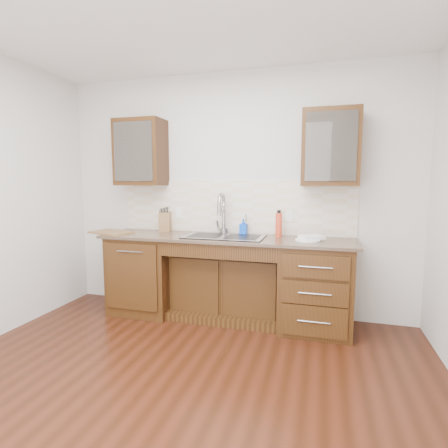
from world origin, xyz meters
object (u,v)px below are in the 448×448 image
(water_bottle, at_px, (279,225))
(knife_block, at_px, (165,221))
(plate, at_px, (308,240))
(soap_bottle, at_px, (243,227))
(cutting_board, at_px, (111,232))

(water_bottle, xyz_separation_m, knife_block, (-1.35, 0.08, -0.01))
(water_bottle, distance_m, plate, 0.37)
(knife_block, bearing_deg, water_bottle, -18.16)
(water_bottle, bearing_deg, soap_bottle, 168.14)
(soap_bottle, xyz_separation_m, water_bottle, (0.40, -0.08, 0.04))
(cutting_board, bearing_deg, water_bottle, 7.73)
(soap_bottle, bearing_deg, knife_block, -175.93)
(plate, distance_m, knife_block, 1.68)
(soap_bottle, bearing_deg, cutting_board, -163.47)
(water_bottle, relative_size, plate, 1.03)
(soap_bottle, xyz_separation_m, plate, (0.71, -0.25, -0.08))
(knife_block, bearing_deg, cutting_board, -162.69)
(soap_bottle, height_order, water_bottle, water_bottle)
(cutting_board, bearing_deg, plate, 2.21)
(water_bottle, xyz_separation_m, cutting_board, (-1.87, -0.25, -0.12))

